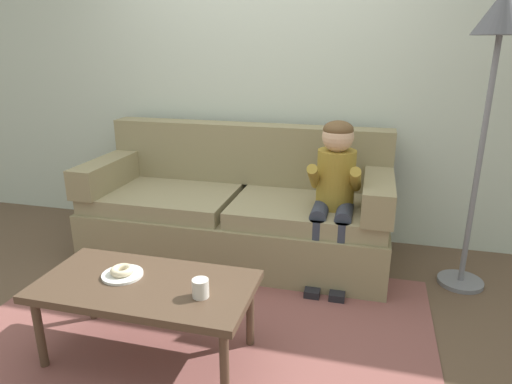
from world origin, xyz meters
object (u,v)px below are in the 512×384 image
at_px(coffee_table, 146,290).
at_px(toy_controller, 143,299).
at_px(person_child, 334,186).
at_px(mug, 201,288).
at_px(couch, 238,211).
at_px(floor_lamp, 497,49).
at_px(donut, 122,270).

xyz_separation_m(coffee_table, toy_controller, (-0.29, 0.45, -0.37)).
xyz_separation_m(person_child, mug, (-0.51, -1.17, -0.19)).
bearing_deg(person_child, couch, 164.19).
height_order(mug, floor_lamp, floor_lamp).
xyz_separation_m(person_child, donut, (-0.97, -1.08, -0.20)).
xyz_separation_m(couch, person_child, (0.74, -0.21, 0.32)).
bearing_deg(mug, couch, 99.65).
bearing_deg(donut, person_child, 48.03).
height_order(coffee_table, mug, mug).
relative_size(mug, toy_controller, 0.40).
relative_size(person_child, toy_controller, 4.87).
height_order(coffee_table, floor_lamp, floor_lamp).
height_order(person_child, toy_controller, person_child).
xyz_separation_m(toy_controller, floor_lamp, (2.01, 0.78, 1.53)).
relative_size(toy_controller, floor_lamp, 0.12).
distance_m(donut, floor_lamp, 2.46).
height_order(couch, toy_controller, couch).
bearing_deg(person_child, toy_controller, -149.47).
bearing_deg(mug, toy_controller, 140.34).
bearing_deg(toy_controller, coffee_table, -33.80).
xyz_separation_m(coffee_table, person_child, (0.83, 1.12, 0.28)).
bearing_deg(couch, toy_controller, -113.41).
bearing_deg(floor_lamp, coffee_table, -144.34).
height_order(donut, toy_controller, donut).
distance_m(couch, person_child, 0.84).
bearing_deg(couch, person_child, -15.81).
bearing_deg(mug, floor_lamp, 42.59).
bearing_deg(toy_controller, person_child, 54.00).
bearing_deg(donut, coffee_table, -12.97).
distance_m(coffee_table, donut, 0.17).
height_order(person_child, donut, person_child).
bearing_deg(person_child, donut, -131.97).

